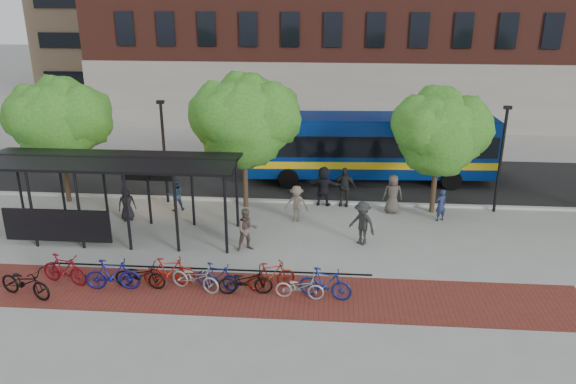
# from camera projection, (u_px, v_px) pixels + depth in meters

# --- Properties ---
(ground) EXTENTS (160.00, 160.00, 0.00)m
(ground) POSITION_uv_depth(u_px,v_px,m) (303.00, 236.00, 24.32)
(ground) COLOR #9E9E99
(ground) RESTS_ON ground
(asphalt_street) EXTENTS (160.00, 8.00, 0.01)m
(asphalt_street) POSITION_uv_depth(u_px,v_px,m) (311.00, 177.00, 31.80)
(asphalt_street) COLOR black
(asphalt_street) RESTS_ON ground
(curb) EXTENTS (160.00, 0.25, 0.12)m
(curb) POSITION_uv_depth(u_px,v_px,m) (308.00, 202.00, 28.04)
(curb) COLOR #B7B7B2
(curb) RESTS_ON ground
(brick_strip) EXTENTS (24.00, 3.00, 0.01)m
(brick_strip) POSITION_uv_depth(u_px,v_px,m) (239.00, 294.00, 19.79)
(brick_strip) COLOR maroon
(brick_strip) RESTS_ON ground
(bike_rack_rail) EXTENTS (12.00, 0.05, 0.95)m
(bike_rack_rail) POSITION_uv_depth(u_px,v_px,m) (208.00, 280.00, 20.73)
(bike_rack_rail) COLOR black
(bike_rack_rail) RESTS_ON ground
(bus_shelter) EXTENTS (10.60, 3.07, 3.60)m
(bus_shelter) POSITION_uv_depth(u_px,v_px,m) (109.00, 169.00, 23.44)
(bus_shelter) COLOR black
(bus_shelter) RESTS_ON ground
(tree_a) EXTENTS (4.90, 4.00, 6.18)m
(tree_a) POSITION_uv_depth(u_px,v_px,m) (60.00, 118.00, 26.87)
(tree_a) COLOR #382619
(tree_a) RESTS_ON ground
(tree_b) EXTENTS (5.15, 4.20, 6.47)m
(tree_b) POSITION_uv_depth(u_px,v_px,m) (246.00, 117.00, 26.12)
(tree_b) COLOR #382619
(tree_b) RESTS_ON ground
(tree_c) EXTENTS (4.66, 3.80, 5.92)m
(tree_c) POSITION_uv_depth(u_px,v_px,m) (441.00, 129.00, 25.59)
(tree_c) COLOR #382619
(tree_c) RESTS_ON ground
(lamp_post_left) EXTENTS (0.35, 0.20, 5.12)m
(lamp_post_left) POSITION_uv_depth(u_px,v_px,m) (164.00, 149.00, 27.25)
(lamp_post_left) COLOR black
(lamp_post_left) RESTS_ON ground
(lamp_post_right) EXTENTS (0.35, 0.20, 5.12)m
(lamp_post_right) POSITION_uv_depth(u_px,v_px,m) (501.00, 157.00, 26.06)
(lamp_post_right) COLOR black
(lamp_post_right) RESTS_ON ground
(bus) EXTENTS (13.62, 3.76, 3.64)m
(bus) POSITION_uv_depth(u_px,v_px,m) (368.00, 144.00, 30.62)
(bus) COLOR navy
(bus) RESTS_ON ground
(bike_0) EXTENTS (2.24, 1.32, 1.11)m
(bike_0) POSITION_uv_depth(u_px,v_px,m) (25.00, 282.00, 19.43)
(bike_0) COLOR black
(bike_0) RESTS_ON ground
(bike_1) EXTENTS (1.97, 0.99, 1.14)m
(bike_1) POSITION_uv_depth(u_px,v_px,m) (64.00, 269.00, 20.29)
(bike_1) COLOR maroon
(bike_1) RESTS_ON ground
(bike_3) EXTENTS (1.99, 0.69, 1.18)m
(bike_3) POSITION_uv_depth(u_px,v_px,m) (113.00, 275.00, 19.88)
(bike_3) COLOR navy
(bike_3) RESTS_ON ground
(bike_4) EXTENTS (1.92, 0.79, 0.99)m
(bike_4) POSITION_uv_depth(u_px,v_px,m) (140.00, 275.00, 20.03)
(bike_4) COLOR black
(bike_4) RESTS_ON ground
(bike_5) EXTENTS (1.88, 0.79, 1.10)m
(bike_5) POSITION_uv_depth(u_px,v_px,m) (169.00, 272.00, 20.18)
(bike_5) COLOR maroon
(bike_5) RESTS_ON ground
(bike_6) EXTENTS (2.02, 1.22, 1.00)m
(bike_6) POSITION_uv_depth(u_px,v_px,m) (195.00, 278.00, 19.86)
(bike_6) COLOR #A3A3A5
(bike_6) RESTS_ON ground
(bike_7) EXTENTS (1.72, 0.85, 1.00)m
(bike_7) POSITION_uv_depth(u_px,v_px,m) (217.00, 276.00, 19.95)
(bike_7) COLOR navy
(bike_7) RESTS_ON ground
(bike_8) EXTENTS (1.98, 0.87, 1.01)m
(bike_8) POSITION_uv_depth(u_px,v_px,m) (245.00, 281.00, 19.62)
(bike_8) COLOR black
(bike_8) RESTS_ON ground
(bike_9) EXTENTS (1.80, 1.07, 1.04)m
(bike_9) POSITION_uv_depth(u_px,v_px,m) (271.00, 275.00, 19.97)
(bike_9) COLOR maroon
(bike_9) RESTS_ON ground
(bike_10) EXTENTS (1.73, 0.70, 0.89)m
(bike_10) POSITION_uv_depth(u_px,v_px,m) (300.00, 287.00, 19.36)
(bike_10) COLOR #ACACAE
(bike_10) RESTS_ON ground
(bike_11) EXTENTS (1.95, 0.94, 1.13)m
(bike_11) POSITION_uv_depth(u_px,v_px,m) (325.00, 283.00, 19.34)
(bike_11) COLOR navy
(bike_11) RESTS_ON ground
(pedestrian_0) EXTENTS (0.94, 0.85, 1.61)m
(pedestrian_0) POSITION_uv_depth(u_px,v_px,m) (127.00, 203.00, 25.77)
(pedestrian_0) COLOR black
(pedestrian_0) RESTS_ON ground
(pedestrian_2) EXTENTS (0.95, 0.87, 1.59)m
(pedestrian_2) POSITION_uv_depth(u_px,v_px,m) (176.00, 195.00, 26.86)
(pedestrian_2) COLOR navy
(pedestrian_2) RESTS_ON ground
(pedestrian_3) EXTENTS (1.21, 0.83, 1.72)m
(pedestrian_3) POSITION_uv_depth(u_px,v_px,m) (297.00, 204.00, 25.58)
(pedestrian_3) COLOR #655B4B
(pedestrian_3) RESTS_ON ground
(pedestrian_4) EXTENTS (1.22, 0.67, 1.96)m
(pedestrian_4) POSITION_uv_depth(u_px,v_px,m) (344.00, 187.00, 27.40)
(pedestrian_4) COLOR black
(pedestrian_4) RESTS_ON ground
(pedestrian_5) EXTENTS (1.91, 0.90, 1.98)m
(pedestrian_5) POSITION_uv_depth(u_px,v_px,m) (324.00, 186.00, 27.47)
(pedestrian_5) COLOR black
(pedestrian_5) RESTS_ON ground
(pedestrian_6) EXTENTS (0.95, 0.63, 1.90)m
(pedestrian_6) POSITION_uv_depth(u_px,v_px,m) (393.00, 194.00, 26.54)
(pedestrian_6) COLOR #49413A
(pedestrian_6) RESTS_ON ground
(pedestrian_7) EXTENTS (0.67, 0.60, 1.53)m
(pedestrian_7) POSITION_uv_depth(u_px,v_px,m) (441.00, 205.00, 25.69)
(pedestrian_7) COLOR #222B4F
(pedestrian_7) RESTS_ON ground
(pedestrian_8) EXTENTS (1.07, 0.96, 1.81)m
(pedestrian_8) POSITION_uv_depth(u_px,v_px,m) (247.00, 230.00, 22.77)
(pedestrian_8) COLOR brown
(pedestrian_8) RESTS_ON ground
(pedestrian_9) EXTENTS (1.40, 1.30, 1.90)m
(pedestrian_9) POSITION_uv_depth(u_px,v_px,m) (362.00, 223.00, 23.27)
(pedestrian_9) COLOR #262626
(pedestrian_9) RESTS_ON ground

